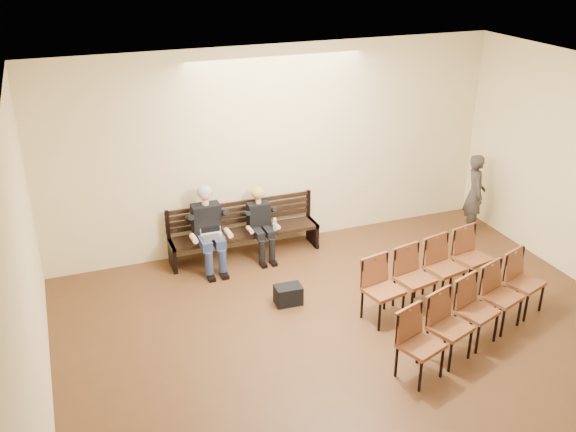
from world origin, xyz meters
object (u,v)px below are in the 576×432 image
at_px(seated_woman, 261,227).
at_px(chair_row_back, 477,312).
at_px(bench, 245,243).
at_px(water_bottle, 275,230).
at_px(chair_row_front, 430,274).
at_px(seated_man, 208,227).
at_px(bag, 288,295).
at_px(passerby, 476,188).
at_px(laptop, 213,238).

distance_m(seated_woman, chair_row_back, 3.92).
distance_m(bench, seated_woman, 0.43).
relative_size(water_bottle, chair_row_front, 0.10).
xyz_separation_m(seated_man, water_bottle, (1.08, -0.24, -0.13)).
bearing_deg(seated_woman, seated_man, 180.00).
xyz_separation_m(seated_woman, chair_row_back, (1.91, -3.42, -0.08)).
bearing_deg(chair_row_back, bag, 118.72).
bearing_deg(bag, seated_man, 116.31).
relative_size(bench, seated_man, 1.87).
height_order(seated_man, passerby, passerby).
relative_size(seated_man, water_bottle, 6.15).
height_order(seated_woman, water_bottle, seated_woman).
distance_m(bench, chair_row_back, 4.15).
bearing_deg(bench, seated_man, -169.65).
xyz_separation_m(chair_row_front, chair_row_back, (0.03, -1.10, -0.01)).
height_order(seated_man, laptop, seated_man).
xyz_separation_m(seated_woman, laptop, (-0.88, -0.17, 0.03)).
height_order(seated_woman, bag, seated_woman).
distance_m(bag, chair_row_back, 2.73).
bearing_deg(passerby, bench, 105.01).
bearing_deg(chair_row_front, chair_row_back, -100.10).
bearing_deg(laptop, water_bottle, -3.47).
xyz_separation_m(bench, water_bottle, (0.42, -0.36, 0.34)).
bearing_deg(bench, chair_row_front, -48.83).
relative_size(bench, bag, 6.51).
relative_size(seated_man, seated_woman, 1.27).
height_order(passerby, chair_row_front, passerby).
distance_m(seated_man, water_bottle, 1.11).
height_order(bench, chair_row_front, chair_row_front).
distance_m(bench, bag, 1.74).
height_order(bench, water_bottle, water_bottle).
bearing_deg(chair_row_front, bag, 148.62).
distance_m(seated_man, bag, 1.88).
bearing_deg(seated_man, bag, -63.69).
xyz_separation_m(bench, bag, (0.14, -1.73, -0.08)).
bearing_deg(chair_row_back, laptop, 111.23).
bearing_deg(chair_row_back, seated_man, 110.04).
distance_m(water_bottle, chair_row_back, 3.62).
relative_size(passerby, chair_row_back, 0.61).
bearing_deg(laptop, bench, 25.43).
bearing_deg(seated_woman, water_bottle, -55.47).
height_order(seated_woman, laptop, seated_woman).
bearing_deg(laptop, chair_row_front, -37.53).
bearing_deg(seated_woman, chair_row_front, -50.95).
relative_size(passerby, chair_row_front, 0.75).
distance_m(seated_woman, chair_row_front, 2.98).
bearing_deg(bench, chair_row_back, -58.56).
height_order(bench, chair_row_back, chair_row_back).
bearing_deg(bench, water_bottle, -40.92).
xyz_separation_m(seated_man, seated_woman, (0.91, 0.00, -0.15)).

